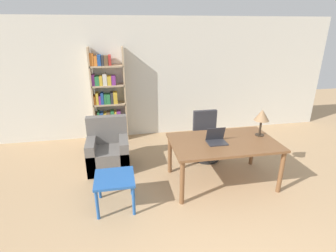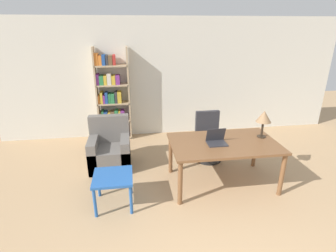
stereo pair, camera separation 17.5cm
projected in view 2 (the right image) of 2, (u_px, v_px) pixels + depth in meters
name	position (u px, v px, depth m)	size (l,w,h in m)	color
wall_back	(173.00, 78.00, 6.12)	(8.00, 0.06, 2.70)	silver
desk	(224.00, 147.00, 4.21)	(1.71, 1.04, 0.75)	brown
laptop	(216.00, 140.00, 4.12)	(0.30, 0.24, 0.24)	#2D2D33
table_lamp	(264.00, 117.00, 4.26)	(0.24, 0.24, 0.46)	#2D2319
office_chair	(208.00, 138.00, 5.12)	(0.50, 0.50, 0.95)	black
side_table_blue	(113.00, 180.00, 3.76)	(0.56, 0.55, 0.48)	#2356A3
armchair	(110.00, 151.00, 4.89)	(0.74, 0.69, 0.93)	#66605B
bookshelf	(111.00, 99.00, 5.89)	(0.74, 0.28, 2.09)	tan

